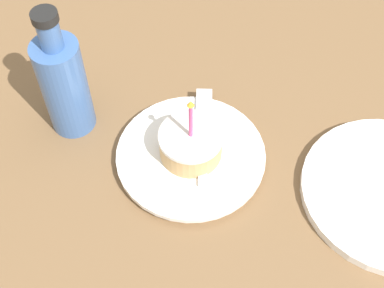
{
  "coord_description": "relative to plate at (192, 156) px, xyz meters",
  "views": [
    {
      "loc": [
        -0.06,
        -0.42,
        0.64
      ],
      "look_at": [
        0.0,
        0.01,
        0.04
      ],
      "focal_mm": 50.0,
      "sensor_mm": 36.0,
      "label": 1
    }
  ],
  "objects": [
    {
      "name": "fork",
      "position": [
        0.02,
        0.04,
        0.01
      ],
      "size": [
        0.05,
        0.17,
        0.0
      ],
      "color": "silver",
      "rests_on": "plate"
    },
    {
      "name": "bottle",
      "position": [
        -0.17,
        0.09,
        0.07
      ],
      "size": [
        0.07,
        0.07,
        0.21
      ],
      "color": "#3F66A5",
      "rests_on": "ground_plane"
    },
    {
      "name": "plate",
      "position": [
        0.0,
        0.0,
        0.0
      ],
      "size": [
        0.21,
        0.21,
        0.02
      ],
      "color": "white",
      "rests_on": "ground_plane"
    },
    {
      "name": "ground_plane",
      "position": [
        -0.0,
        -0.01,
        -0.03
      ],
      "size": [
        2.4,
        2.4,
        0.04
      ],
      "color": "brown",
      "rests_on": "ground"
    },
    {
      "name": "cake_slice",
      "position": [
        0.0,
        0.0,
        0.03
      ],
      "size": [
        0.09,
        0.09,
        0.11
      ],
      "color": "tan",
      "rests_on": "plate"
    }
  ]
}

